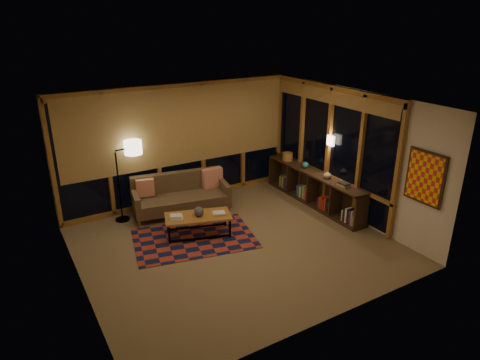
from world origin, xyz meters
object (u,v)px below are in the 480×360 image
floor_lamp (119,183)px  bookshelf (313,188)px  sofa (181,195)px  coffee_table (198,225)px

floor_lamp → bookshelf: bearing=-27.8°
sofa → bookshelf: size_ratio=0.67×
sofa → bookshelf: (2.80, -1.06, -0.04)m
floor_lamp → bookshelf: 4.27m
sofa → floor_lamp: 1.33m
coffee_table → bookshelf: bearing=18.5°
sofa → bookshelf: 2.99m
sofa → coffee_table: 1.12m
floor_lamp → bookshelf: size_ratio=0.55×
bookshelf → sofa: bearing=159.2°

